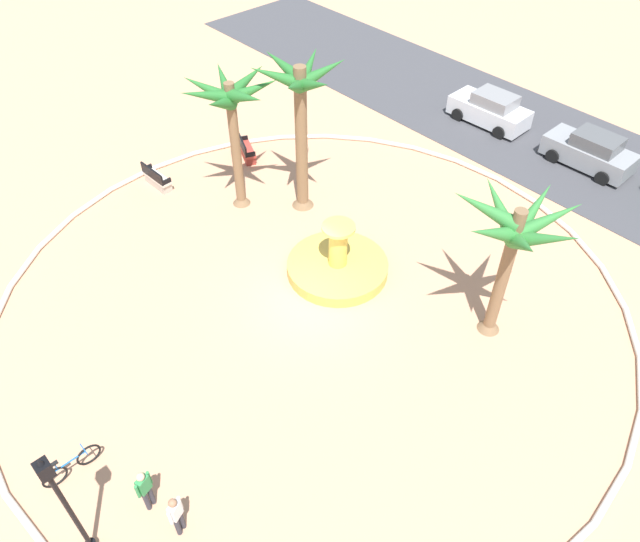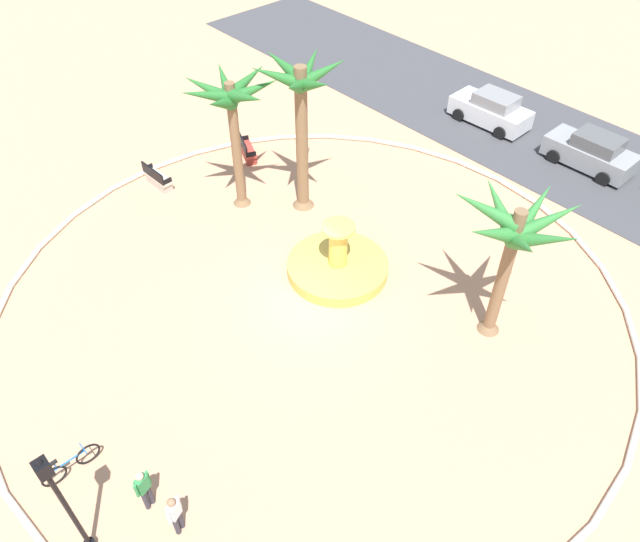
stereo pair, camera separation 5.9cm
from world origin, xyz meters
name	(u,v)px [view 2 (the right image)]	position (x,y,z in m)	size (l,w,h in m)	color
ground_plane	(312,299)	(0.00, 0.00, 0.00)	(80.00, 80.00, 0.00)	tan
plaza_curb	(312,297)	(0.00, 0.00, 0.10)	(22.46, 22.46, 0.20)	silver
street_asphalt	(553,145)	(0.00, 15.63, 0.01)	(48.00, 8.00, 0.03)	#424247
fountain	(338,266)	(-0.46, 1.68, 0.32)	(3.81, 3.81, 2.22)	gold
palm_tree_near_fountain	(231,107)	(-6.37, 1.57, 4.55)	(3.80, 3.87, 5.79)	brown
palm_tree_by_curb	(301,105)	(-4.50, 3.45, 4.68)	(3.78, 3.48, 6.48)	brown
palm_tree_mid_plaza	(514,238)	(5.10, 3.60, 4.11)	(4.00, 3.97, 5.38)	brown
bench_east	(247,151)	(-9.06, 3.91, 0.35)	(1.67, 1.10, 1.00)	#B73D33
bench_west	(158,179)	(-9.85, -0.43, 0.35)	(1.62, 0.56, 1.00)	beige
lamppost	(63,500)	(2.84, -10.03, 2.56)	(0.32, 0.32, 4.37)	black
bicycle_by_lamppost	(71,465)	(0.59, -9.42, 0.38)	(0.44, 1.72, 0.94)	black
person_cyclist_helmet	(175,514)	(3.96, -8.08, 0.89)	(0.32, 0.49, 1.60)	#33333D
person_cyclist_photo	(144,488)	(2.85, -8.32, 0.92)	(0.30, 0.51, 1.64)	#33333D
parked_car_leftmost	(491,110)	(-3.35, 14.97, 0.78)	(4.06, 2.04, 1.67)	silver
parked_car_second	(591,152)	(2.07, 15.16, 0.78)	(4.03, 1.99, 1.67)	gray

